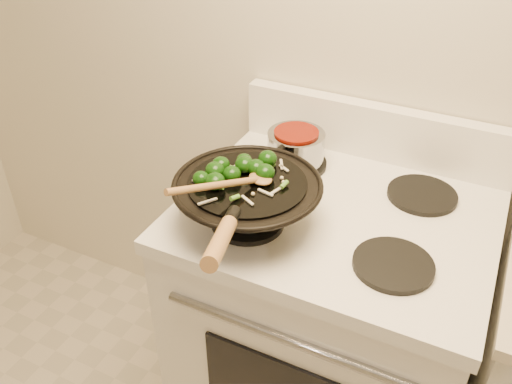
% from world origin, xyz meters
% --- Properties ---
extents(stove, '(0.78, 0.67, 1.08)m').
position_xyz_m(stove, '(-0.04, 1.17, 0.47)').
color(stove, white).
rests_on(stove, ground).
extents(wok, '(0.36, 0.57, 0.23)m').
position_xyz_m(wok, '(-0.22, 1.02, 0.99)').
color(wok, black).
rests_on(wok, stove).
extents(stirfry, '(0.21, 0.26, 0.04)m').
position_xyz_m(stirfry, '(-0.25, 1.04, 1.06)').
color(stirfry, black).
rests_on(stirfry, wok).
extents(wooden_spoon, '(0.14, 0.27, 0.09)m').
position_xyz_m(wooden_spoon, '(-0.22, 0.97, 1.07)').
color(wooden_spoon, '#9D6F3E').
rests_on(wooden_spoon, wok).
extents(saucepan, '(0.16, 0.26, 0.10)m').
position_xyz_m(saucepan, '(-0.22, 1.32, 0.98)').
color(saucepan, gray).
rests_on(saucepan, stove).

